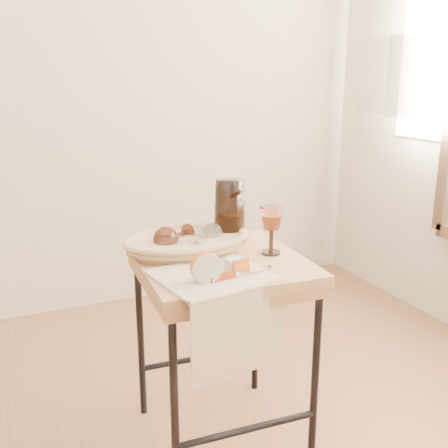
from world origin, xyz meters
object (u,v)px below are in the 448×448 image
table_knife (238,273)px  goblet_lying_a (175,236)px  side_table (222,351)px  apple_half (206,267)px  wine_goblet (271,230)px  tea_towel (213,275)px  bread_basket (187,244)px  goblet_lying_b (205,237)px  pitcher (229,211)px

table_knife → goblet_lying_a: bearing=98.2°
side_table → apple_half: 0.42m
wine_goblet → table_knife: bearing=-141.7°
table_knife → tea_towel: bearing=138.8°
tea_towel → goblet_lying_a: (-0.02, 0.26, 0.05)m
wine_goblet → tea_towel: bearing=-156.8°
bread_basket → apple_half: size_ratio=4.18×
goblet_lying_b → apple_half: bearing=-151.0°
side_table → bread_basket: 0.38m
bread_basket → goblet_lying_a: goblet_lying_a is taller
bread_basket → goblet_lying_a: size_ratio=2.81×
apple_half → table_knife: bearing=5.6°
pitcher → table_knife: (-0.12, -0.32, -0.09)m
bread_basket → wine_goblet: bearing=-29.9°
goblet_lying_b → apple_half: apple_half is taller
tea_towel → table_knife: size_ratio=1.49×
side_table → pitcher: 0.47m
side_table → tea_towel: bearing=-123.6°
side_table → table_knife: (-0.02, -0.16, 0.34)m
bread_basket → apple_half: 0.28m
pitcher → bread_basket: bearing=-174.0°
table_knife → wine_goblet: bearing=30.4°
pitcher → tea_towel: bearing=-131.3°
goblet_lying_a → wine_goblet: (0.27, -0.15, 0.03)m
goblet_lying_b → tea_towel: bearing=-145.9°
pitcher → table_knife: 0.36m
pitcher → wine_goblet: (0.07, -0.18, -0.03)m
goblet_lying_a → pitcher: (0.21, 0.03, 0.06)m
goblet_lying_b → table_knife: goblet_lying_b is taller
goblet_lying_a → bread_basket: bearing=125.7°
goblet_lying_b → bread_basket: bearing=119.3°
side_table → wine_goblet: size_ratio=4.08×
goblet_lying_b → pitcher: pitcher is taller
goblet_lying_a → goblet_lying_b: 0.10m
goblet_lying_a → apple_half: (-0.01, -0.29, -0.01)m
side_table → wine_goblet: 0.44m
tea_towel → table_knife: bearing=-42.2°
bread_basket → wine_goblet: size_ratio=2.36×
side_table → apple_half: bearing=-126.4°
tea_towel → wine_goblet: (0.25, 0.11, 0.08)m
pitcher → table_knife: bearing=-118.9°
side_table → goblet_lying_b: goblet_lying_b is taller
apple_half → table_knife: (0.10, -0.00, -0.03)m
goblet_lying_b → pitcher: size_ratio=0.46×
tea_towel → pitcher: pitcher is taller
side_table → apple_half: size_ratio=7.21×
side_table → bread_basket: size_ratio=1.73×
goblet_lying_a → apple_half: size_ratio=1.49×
bread_basket → table_knife: size_ratio=1.82×
side_table → table_knife: bearing=-96.8°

